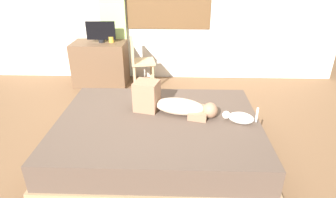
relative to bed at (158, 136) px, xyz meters
name	(u,v)px	position (x,y,z in m)	size (l,w,h in m)	color
ground_plane	(146,147)	(-0.15, 0.08, -0.21)	(16.00, 16.00, 0.00)	brown
bed	(158,136)	(0.00, 0.00, 0.00)	(2.23, 1.69, 0.42)	#997A56
person_lying	(171,103)	(0.13, 0.17, 0.33)	(0.94, 0.45, 0.34)	#CCB299
cat	(239,118)	(0.85, -0.05, 0.28)	(0.35, 0.18, 0.21)	silver
desk	(101,63)	(-1.13, 2.03, 0.16)	(0.90, 0.56, 0.74)	brown
tv_monitor	(101,32)	(-1.08, 2.03, 0.71)	(0.48, 0.10, 0.35)	black
cup	(111,40)	(-0.91, 2.03, 0.58)	(0.08, 0.08, 0.10)	gold
chair_by_desk	(139,59)	(-0.44, 1.84, 0.30)	(0.45, 0.45, 0.86)	tan
curtain_left	(112,8)	(-0.92, 2.31, 1.06)	(0.44, 0.06, 2.53)	#ADCC75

